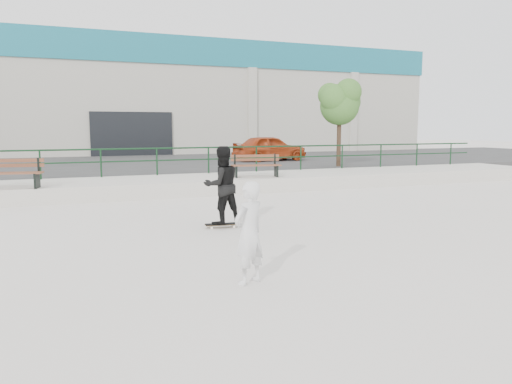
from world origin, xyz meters
name	(u,v)px	position (x,y,z in m)	size (l,w,h in m)	color
ground	(326,254)	(0.00, 0.00, 0.00)	(120.00, 120.00, 0.00)	beige
ledge	(192,184)	(0.00, 9.50, 0.25)	(30.00, 3.00, 0.50)	beige
parking_strip	(150,167)	(0.00, 18.00, 0.25)	(60.00, 14.00, 0.50)	#313131
railing	(183,155)	(0.00, 10.80, 1.24)	(28.00, 0.06, 1.03)	#13361C
commercial_building	(116,96)	(0.00, 31.99, 4.58)	(44.20, 16.33, 8.00)	#B2AFA0
bench_left	(9,174)	(-5.81, 8.47, 0.94)	(1.98, 0.94, 0.88)	brown
bench_right	(256,166)	(2.18, 8.83, 0.90)	(1.84, 0.87, 0.82)	brown
tree	(340,101)	(7.50, 11.89, 3.43)	(2.20, 1.95, 3.91)	#432F21
red_car	(270,148)	(6.06, 16.49, 1.17)	(1.59, 3.94, 1.34)	#A63714
skateboard	(222,224)	(-1.02, 2.96, 0.07)	(0.80, 0.29, 0.09)	black
standing_skater	(222,185)	(-1.02, 2.96, 0.98)	(0.86, 0.67, 1.78)	black
seated_skater	(249,233)	(-1.93, -1.09, 0.76)	(0.56, 0.37, 1.53)	silver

